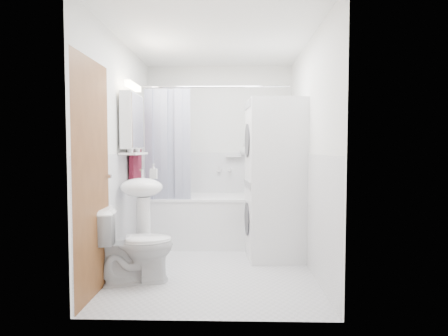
{
  "coord_description": "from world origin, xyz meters",
  "views": [
    {
      "loc": [
        0.2,
        -3.96,
        1.26
      ],
      "look_at": [
        0.09,
        0.15,
        1.04
      ],
      "focal_mm": 30.0,
      "sensor_mm": 36.0,
      "label": 1
    }
  ],
  "objects_px": {
    "sink": "(142,201)",
    "washer_dryer": "(275,179)",
    "toilet": "(135,245)",
    "bathtub": "(214,217)"
  },
  "relations": [
    {
      "from": "sink",
      "to": "washer_dryer",
      "type": "relative_size",
      "value": 0.58
    },
    {
      "from": "sink",
      "to": "toilet",
      "type": "bearing_deg",
      "value": -85.34
    },
    {
      "from": "sink",
      "to": "toilet",
      "type": "distance_m",
      "value": 0.55
    },
    {
      "from": "washer_dryer",
      "to": "toilet",
      "type": "bearing_deg",
      "value": -153.66
    },
    {
      "from": "bathtub",
      "to": "toilet",
      "type": "bearing_deg",
      "value": -114.77
    },
    {
      "from": "washer_dryer",
      "to": "sink",
      "type": "bearing_deg",
      "value": -168.15
    },
    {
      "from": "washer_dryer",
      "to": "toilet",
      "type": "distance_m",
      "value": 1.72
    },
    {
      "from": "toilet",
      "to": "bathtub",
      "type": "bearing_deg",
      "value": -39.51
    },
    {
      "from": "bathtub",
      "to": "washer_dryer",
      "type": "height_order",
      "value": "washer_dryer"
    },
    {
      "from": "sink",
      "to": "toilet",
      "type": "relative_size",
      "value": 1.46
    }
  ]
}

